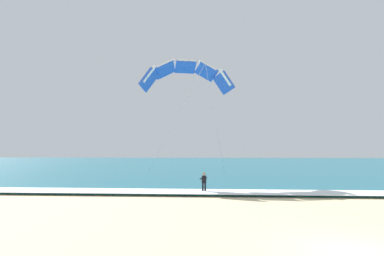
% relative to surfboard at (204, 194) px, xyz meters
% --- Properties ---
extents(ground_plane, '(200.00, 200.00, 0.00)m').
position_rel_surfboard_xyz_m(ground_plane, '(5.62, -14.74, -0.03)').
color(ground_plane, beige).
extents(sea, '(200.00, 120.00, 0.20)m').
position_rel_surfboard_xyz_m(sea, '(5.62, 58.66, 0.07)').
color(sea, '#146075').
rests_on(sea, ground).
extents(surf_foam, '(200.00, 3.20, 0.04)m').
position_rel_surfboard_xyz_m(surf_foam, '(5.62, -0.34, 0.19)').
color(surf_foam, white).
rests_on(surf_foam, sea).
extents(surfboard, '(0.84, 1.47, 0.09)m').
position_rel_surfboard_xyz_m(surfboard, '(0.00, 0.00, 0.00)').
color(surfboard, '#239EC6').
rests_on(surfboard, ground).
extents(kitesurfer, '(0.62, 0.62, 1.69)m').
position_rel_surfboard_xyz_m(kitesurfer, '(-0.01, 0.02, 0.91)').
color(kitesurfer, black).
rests_on(kitesurfer, ground).
extents(kite_primary, '(9.80, 9.58, 11.87)m').
position_rel_surfboard_xyz_m(kite_primary, '(-2.13, 8.03, 11.53)').
color(kite_primary, blue).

